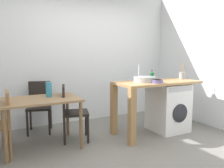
{
  "coord_description": "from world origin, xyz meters",
  "views": [
    {
      "loc": [
        -1.6,
        -2.76,
        1.38
      ],
      "look_at": [
        0.1,
        0.45,
        0.91
      ],
      "focal_mm": 36.58,
      "sensor_mm": 36.0,
      "label": 1
    }
  ],
  "objects_px": {
    "washing_machine": "(168,107)",
    "bottle_tall_green": "(152,76)",
    "chair_person_seat": "(0,121)",
    "mixing_bowl": "(157,81)",
    "chair_spare_by_wall": "(39,104)",
    "utensil_crock": "(182,75)",
    "chair_opposite": "(71,110)",
    "dining_table": "(40,105)",
    "vase": "(49,89)"
  },
  "relations": [
    {
      "from": "chair_person_seat",
      "to": "mixing_bowl",
      "type": "height_order",
      "value": "mixing_bowl"
    },
    {
      "from": "dining_table",
      "to": "utensil_crock",
      "type": "height_order",
      "value": "utensil_crock"
    },
    {
      "from": "chair_person_seat",
      "to": "mixing_bowl",
      "type": "xyz_separation_m",
      "value": [
        2.31,
        -0.36,
        0.44
      ]
    },
    {
      "from": "dining_table",
      "to": "mixing_bowl",
      "type": "relative_size",
      "value": 5.39
    },
    {
      "from": "mixing_bowl",
      "to": "bottle_tall_green",
      "type": "bearing_deg",
      "value": 63.98
    },
    {
      "from": "chair_opposite",
      "to": "chair_spare_by_wall",
      "type": "xyz_separation_m",
      "value": [
        -0.36,
        0.7,
        0.0
      ]
    },
    {
      "from": "dining_table",
      "to": "utensil_crock",
      "type": "xyz_separation_m",
      "value": [
        2.56,
        -0.22,
        0.35
      ]
    },
    {
      "from": "chair_spare_by_wall",
      "to": "bottle_tall_green",
      "type": "height_order",
      "value": "bottle_tall_green"
    },
    {
      "from": "bottle_tall_green",
      "to": "utensil_crock",
      "type": "relative_size",
      "value": 0.62
    },
    {
      "from": "washing_machine",
      "to": "vase",
      "type": "relative_size",
      "value": 3.78
    },
    {
      "from": "chair_opposite",
      "to": "chair_spare_by_wall",
      "type": "height_order",
      "value": "same"
    },
    {
      "from": "chair_person_seat",
      "to": "chair_spare_by_wall",
      "type": "bearing_deg",
      "value": -35.99
    },
    {
      "from": "chair_person_seat",
      "to": "vase",
      "type": "distance_m",
      "value": 0.8
    },
    {
      "from": "chair_spare_by_wall",
      "to": "washing_machine",
      "type": "bearing_deg",
      "value": 169.92
    },
    {
      "from": "washing_machine",
      "to": "dining_table",
      "type": "bearing_deg",
      "value": 173.01
    },
    {
      "from": "washing_machine",
      "to": "utensil_crock",
      "type": "xyz_separation_m",
      "value": [
        0.37,
        0.05,
        0.56
      ]
    },
    {
      "from": "washing_machine",
      "to": "bottle_tall_green",
      "type": "distance_m",
      "value": 0.65
    },
    {
      "from": "chair_spare_by_wall",
      "to": "bottle_tall_green",
      "type": "relative_size",
      "value": 4.86
    },
    {
      "from": "chair_person_seat",
      "to": "mixing_bowl",
      "type": "relative_size",
      "value": 4.41
    },
    {
      "from": "chair_opposite",
      "to": "washing_machine",
      "type": "relative_size",
      "value": 1.05
    },
    {
      "from": "chair_spare_by_wall",
      "to": "utensil_crock",
      "type": "relative_size",
      "value": 3.0
    },
    {
      "from": "chair_spare_by_wall",
      "to": "bottle_tall_green",
      "type": "bearing_deg",
      "value": 170.56
    },
    {
      "from": "chair_spare_by_wall",
      "to": "mixing_bowl",
      "type": "relative_size",
      "value": 4.41
    },
    {
      "from": "chair_opposite",
      "to": "vase",
      "type": "bearing_deg",
      "value": -78.84
    },
    {
      "from": "dining_table",
      "to": "washing_machine",
      "type": "bearing_deg",
      "value": -6.99
    },
    {
      "from": "chair_person_seat",
      "to": "utensil_crock",
      "type": "xyz_separation_m",
      "value": [
        3.11,
        -0.11,
        0.48
      ]
    },
    {
      "from": "chair_opposite",
      "to": "mixing_bowl",
      "type": "xyz_separation_m",
      "value": [
        1.28,
        -0.54,
        0.44
      ]
    },
    {
      "from": "chair_person_seat",
      "to": "vase",
      "type": "xyz_separation_m",
      "value": [
        0.7,
        0.2,
        0.35
      ]
    },
    {
      "from": "chair_person_seat",
      "to": "washing_machine",
      "type": "xyz_separation_m",
      "value": [
        2.74,
        -0.17,
        -0.08
      ]
    },
    {
      "from": "vase",
      "to": "utensil_crock",
      "type": "bearing_deg",
      "value": -7.48
    },
    {
      "from": "dining_table",
      "to": "vase",
      "type": "relative_size",
      "value": 4.83
    },
    {
      "from": "chair_opposite",
      "to": "mixing_bowl",
      "type": "bearing_deg",
      "value": 83.52
    },
    {
      "from": "chair_person_seat",
      "to": "utensil_crock",
      "type": "distance_m",
      "value": 3.15
    },
    {
      "from": "dining_table",
      "to": "chair_person_seat",
      "type": "distance_m",
      "value": 0.57
    },
    {
      "from": "chair_spare_by_wall",
      "to": "utensil_crock",
      "type": "height_order",
      "value": "utensil_crock"
    },
    {
      "from": "utensil_crock",
      "to": "chair_spare_by_wall",
      "type": "bearing_deg",
      "value": 157.97
    },
    {
      "from": "mixing_bowl",
      "to": "utensil_crock",
      "type": "relative_size",
      "value": 0.68
    },
    {
      "from": "chair_opposite",
      "to": "chair_person_seat",
      "type": "bearing_deg",
      "value": -64.2
    },
    {
      "from": "washing_machine",
      "to": "bottle_tall_green",
      "type": "relative_size",
      "value": 4.65
    },
    {
      "from": "chair_spare_by_wall",
      "to": "chair_opposite",
      "type": "bearing_deg",
      "value": 133.59
    },
    {
      "from": "washing_machine",
      "to": "vase",
      "type": "distance_m",
      "value": 2.12
    },
    {
      "from": "vase",
      "to": "mixing_bowl",
      "type": "bearing_deg",
      "value": -19.36
    },
    {
      "from": "vase",
      "to": "chair_person_seat",
      "type": "bearing_deg",
      "value": -163.82
    },
    {
      "from": "chair_person_seat",
      "to": "chair_spare_by_wall",
      "type": "height_order",
      "value": "same"
    },
    {
      "from": "dining_table",
      "to": "washing_machine",
      "type": "xyz_separation_m",
      "value": [
        2.2,
        -0.27,
        -0.21
      ]
    },
    {
      "from": "bottle_tall_green",
      "to": "vase",
      "type": "distance_m",
      "value": 1.8
    },
    {
      "from": "chair_opposite",
      "to": "washing_machine",
      "type": "bearing_deg",
      "value": 95.04
    },
    {
      "from": "chair_opposite",
      "to": "utensil_crock",
      "type": "xyz_separation_m",
      "value": [
        2.08,
        -0.29,
        0.48
      ]
    },
    {
      "from": "bottle_tall_green",
      "to": "mixing_bowl",
      "type": "height_order",
      "value": "bottle_tall_green"
    },
    {
      "from": "bottle_tall_green",
      "to": "mixing_bowl",
      "type": "xyz_separation_m",
      "value": [
        -0.17,
        -0.35,
        -0.05
      ]
    }
  ]
}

